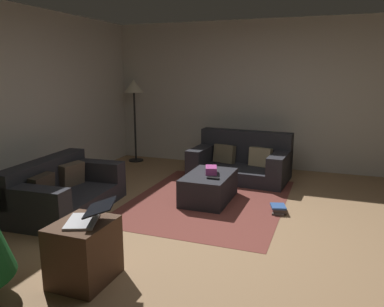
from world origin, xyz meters
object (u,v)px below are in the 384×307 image
couch_left (61,191)px  book_stack (279,209)px  corner_lamp (134,92)px  side_table (84,252)px  gift_box (211,170)px  ottoman (209,187)px  couch_right (241,161)px  laptop (89,216)px  tv_remote (213,178)px

couch_left → book_stack: size_ratio=5.99×
book_stack → corner_lamp: size_ratio=0.17×
side_table → corner_lamp: 4.48m
book_stack → couch_left: bearing=108.3°
book_stack → corner_lamp: corner_lamp is taller
gift_box → side_table: 2.37m
ottoman → couch_right: bearing=-6.7°
ottoman → corner_lamp: 2.91m
ottoman → corner_lamp: corner_lamp is taller
couch_right → laptop: couch_right is taller
gift_box → laptop: laptop is taller
couch_right → side_table: size_ratio=3.06×
couch_right → couch_left: bearing=55.5°
couch_left → side_table: couch_left is taller
couch_right → laptop: 3.59m
book_stack → corner_lamp: 3.76m
couch_left → ottoman: 1.92m
couch_right → book_stack: size_ratio=6.03×
gift_box → tv_remote: bearing=-157.2°
ottoman → tv_remote: tv_remote is taller
couch_left → book_stack: bearing=104.7°
couch_left → corner_lamp: corner_lamp is taller
corner_lamp → laptop: bearing=-156.3°
laptop → book_stack: size_ratio=1.82×
tv_remote → laptop: 2.11m
couch_left → side_table: (-1.30, -1.28, 0.01)m
couch_right → laptop: (-3.54, 0.45, 0.30)m
couch_right → ottoman: bearing=87.0°
laptop → corner_lamp: bearing=23.7°
ottoman → gift_box: 0.24m
couch_left → tv_remote: (0.78, -1.76, 0.13)m
couch_left → gift_box: couch_left is taller
couch_left → tv_remote: size_ratio=9.88×
tv_remote → laptop: size_ratio=0.33×
couch_right → side_table: couch_right is taller
ottoman → laptop: 2.32m
couch_left → couch_right: bearing=138.1°
couch_right → side_table: 3.60m
ottoman → laptop: (-2.27, 0.30, 0.39)m
tv_remote → side_table: side_table is taller
ottoman → gift_box: bearing=-18.4°
couch_right → book_stack: bearing=123.7°
side_table → book_stack: side_table is taller
couch_left → tv_remote: bearing=110.2°
tv_remote → side_table: 2.14m
couch_right → gift_box: bearing=87.5°
book_stack → tv_remote: bearing=95.4°
tv_remote → laptop: bearing=167.9°
gift_box → tv_remote: size_ratio=1.46×
corner_lamp → tv_remote: bearing=-131.6°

